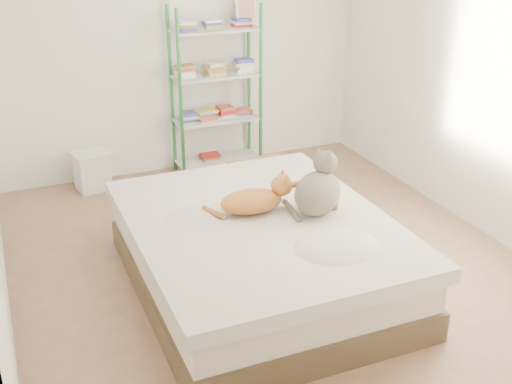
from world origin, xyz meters
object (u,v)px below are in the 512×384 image
grey_cat (318,184)px  shelf_unit (217,88)px  bed (259,254)px  orange_cat (251,199)px  white_bin (92,171)px  cardboard_box (265,184)px

grey_cat → shelf_unit: (0.10, 2.37, 0.09)m
bed → grey_cat: size_ratio=4.72×
bed → orange_cat: size_ratio=4.06×
orange_cat → shelf_unit: bearing=81.8°
grey_cat → white_bin: bearing=0.6°
cardboard_box → bed: bearing=-120.5°
orange_cat → cardboard_box: size_ratio=0.91×
bed → cardboard_box: bed is taller
bed → shelf_unit: size_ratio=1.24×
orange_cat → white_bin: bearing=115.6°
grey_cat → shelf_unit: 2.38m
bed → white_bin: bearing=109.4°
grey_cat → white_bin: (-1.21, 2.34, -0.59)m
bed → white_bin: bed is taller
bed → shelf_unit: (0.51, 2.30, 0.60)m
shelf_unit → cardboard_box: size_ratio=2.96×
shelf_unit → white_bin: shelf_unit is taller
orange_cat → white_bin: 2.33m
shelf_unit → white_bin: bearing=-178.6°
cardboard_box → grey_cat: bearing=-103.9°
bed → grey_cat: (0.41, -0.07, 0.50)m
cardboard_box → white_bin: cardboard_box is taller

